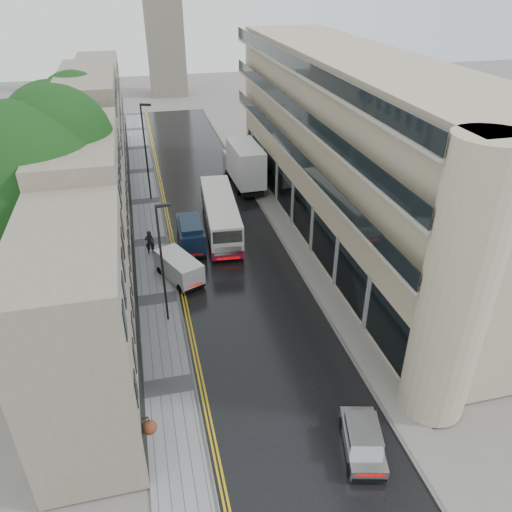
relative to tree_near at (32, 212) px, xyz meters
name	(u,v)px	position (x,y,z in m)	size (l,w,h in m)	color
road	(222,235)	(12.50, 7.50, -6.94)	(9.00, 85.00, 0.02)	black
left_sidewalk	(151,242)	(6.65, 7.50, -6.89)	(2.70, 85.00, 0.12)	gray
right_sidewalk	(284,227)	(17.90, 7.50, -6.89)	(1.80, 85.00, 0.12)	slate
old_shop_row	(95,166)	(3.05, 10.00, -0.95)	(4.50, 56.00, 12.00)	gray
modern_block	(351,150)	(22.80, 6.00, 0.05)	(8.00, 40.00, 14.00)	tan
tree_near	(32,212)	(0.00, 0.00, 0.00)	(10.56, 10.56, 13.89)	black
tree_far	(61,153)	(0.30, 13.00, -0.72)	(9.24, 9.24, 12.46)	black
cream_bus	(210,233)	(11.21, 5.25, -5.46)	(2.45, 10.78, 2.94)	silver
white_lorry	(237,173)	(15.49, 15.53, -4.67)	(2.58, 8.60, 4.51)	silver
silver_hatchback	(351,463)	(13.96, -16.29, -6.23)	(1.62, 3.71, 1.39)	#BABABF
white_van	(180,281)	(8.20, -0.21, -5.99)	(1.77, 4.12, 1.87)	silver
navy_van	(182,244)	(8.88, 4.49, -5.73)	(1.88, 4.69, 2.39)	#0E1C32
pedestrian	(150,242)	(6.53, 5.53, -5.85)	(0.71, 0.47, 1.95)	black
lamp_post_near	(162,266)	(7.10, -3.21, -2.88)	(0.89, 0.20, 7.89)	black
lamp_post_far	(146,154)	(7.16, 16.26, -2.34)	(1.01, 0.22, 8.97)	black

